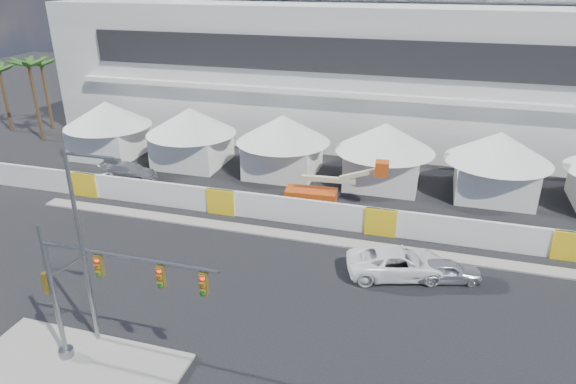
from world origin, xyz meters
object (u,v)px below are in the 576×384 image
(lot_car_c, at_px, (129,171))
(pickup_curb, at_px, (398,263))
(sedan_silver, at_px, (447,271))
(streetlight_median, at_px, (85,238))
(boom_lift, at_px, (321,193))
(traffic_mast, at_px, (88,294))

(lot_car_c, bearing_deg, pickup_curb, -112.56)
(sedan_silver, distance_m, lot_car_c, 28.56)
(sedan_silver, distance_m, streetlight_median, 20.22)
(lot_car_c, bearing_deg, boom_lift, -93.87)
(traffic_mast, distance_m, boom_lift, 21.44)
(lot_car_c, height_order, streetlight_median, streetlight_median)
(traffic_mast, bearing_deg, pickup_curb, 43.22)
(sedan_silver, height_order, pickup_curb, pickup_curb)
(pickup_curb, bearing_deg, lot_car_c, 52.05)
(streetlight_median, distance_m, boom_lift, 20.64)
(sedan_silver, relative_size, lot_car_c, 0.80)
(boom_lift, bearing_deg, pickup_curb, -55.64)
(pickup_curb, xyz_separation_m, traffic_mast, (-12.63, -11.87, 3.18))
(lot_car_c, height_order, traffic_mast, traffic_mast)
(sedan_silver, xyz_separation_m, lot_car_c, (-27.14, 8.90, 0.05))
(boom_lift, bearing_deg, streetlight_median, -113.83)
(sedan_silver, bearing_deg, pickup_curb, 77.94)
(boom_lift, bearing_deg, traffic_mast, -110.09)
(sedan_silver, relative_size, boom_lift, 0.51)
(sedan_silver, height_order, streetlight_median, streetlight_median)
(sedan_silver, bearing_deg, traffic_mast, 111.62)
(streetlight_median, bearing_deg, lot_car_c, 118.82)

